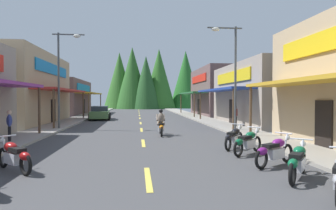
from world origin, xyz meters
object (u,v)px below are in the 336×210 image
at_px(motorcycle_parked_right_2, 298,161).
at_px(rider_cruising_lead, 161,124).
at_px(motorcycle_parked_right_4, 248,142).
at_px(streetlamp_right, 230,65).
at_px(streetlamp_left, 63,67).
at_px(motorcycle_parked_right_3, 274,151).
at_px(pedestrian_by_shop, 9,124).
at_px(motorcycle_parked_right_5, 234,137).
at_px(motorcycle_parked_left_2, 14,155).
at_px(parked_car_curbside, 100,113).
at_px(pedestrian_browsing, 235,115).

bearing_deg(motorcycle_parked_right_2, rider_cruising_lead, 56.85).
distance_m(motorcycle_parked_right_4, rider_cruising_lead, 6.74).
bearing_deg(motorcycle_parked_right_4, streetlamp_right, 36.84).
relative_size(streetlamp_left, motorcycle_parked_right_4, 3.99).
relative_size(streetlamp_right, motorcycle_parked_right_3, 3.53).
distance_m(motorcycle_parked_right_3, pedestrian_by_shop, 12.05).
distance_m(motorcycle_parked_right_3, motorcycle_parked_right_4, 1.96).
distance_m(motorcycle_parked_right_5, pedestrian_by_shop, 10.65).
xyz_separation_m(streetlamp_left, rider_cruising_lead, (6.48, -3.82, -3.68)).
distance_m(streetlamp_right, motorcycle_parked_left_2, 12.97).
bearing_deg(motorcycle_parked_right_4, pedestrian_by_shop, 118.91).
relative_size(rider_cruising_lead, parked_car_curbside, 0.49).
height_order(streetlamp_left, parked_car_curbside, streetlamp_left).
relative_size(streetlamp_right, motorcycle_parked_right_5, 3.78).
distance_m(streetlamp_left, motorcycle_parked_right_2, 16.80).
bearing_deg(pedestrian_by_shop, motorcycle_parked_right_3, -51.85).
bearing_deg(motorcycle_parked_left_2, motorcycle_parked_right_2, -146.90).
bearing_deg(motorcycle_parked_right_5, streetlamp_right, 21.96).
relative_size(streetlamp_left, motorcycle_parked_right_3, 3.61).
xyz_separation_m(motorcycle_parked_right_4, pedestrian_browsing, (3.06, 10.15, 0.45)).
distance_m(motorcycle_parked_right_4, pedestrian_browsing, 10.61).
xyz_separation_m(motorcycle_parked_right_3, parked_car_curbside, (-8.20, 21.40, 0.20)).
bearing_deg(streetlamp_left, rider_cruising_lead, -30.54).
xyz_separation_m(streetlamp_left, streetlamp_right, (10.77, -3.54, -0.08)).
relative_size(streetlamp_right, motorcycle_parked_right_2, 3.85).
bearing_deg(motorcycle_parked_right_5, motorcycle_parked_right_4, -137.92).
bearing_deg(parked_car_curbside, pedestrian_by_shop, 167.96).
bearing_deg(motorcycle_parked_right_4, pedestrian_browsing, 32.44).
distance_m(rider_cruising_lead, pedestrian_browsing, 7.21).
xyz_separation_m(streetlamp_right, motorcycle_parked_right_3, (-1.28, -8.32, -3.76)).
height_order(motorcycle_parked_right_4, pedestrian_by_shop, pedestrian_by_shop).
height_order(streetlamp_left, pedestrian_browsing, streetlamp_left).
bearing_deg(motorcycle_parked_right_3, streetlamp_right, 48.92).
distance_m(streetlamp_right, pedestrian_by_shop, 12.53).
bearing_deg(streetlamp_right, streetlamp_left, 161.79).
distance_m(motorcycle_parked_right_4, motorcycle_parked_right_5, 1.35).
relative_size(motorcycle_parked_right_4, rider_cruising_lead, 0.79).
relative_size(streetlamp_left, pedestrian_browsing, 4.14).
bearing_deg(motorcycle_parked_right_5, rider_cruising_lead, 69.09).
height_order(streetlamp_left, motorcycle_parked_left_2, streetlamp_left).
xyz_separation_m(motorcycle_parked_right_3, pedestrian_by_shop, (-10.54, 5.82, 0.45)).
distance_m(pedestrian_by_shop, pedestrian_browsing, 14.88).
height_order(pedestrian_browsing, parked_car_curbside, pedestrian_browsing).
height_order(streetlamp_left, streetlamp_right, streetlamp_left).
height_order(motorcycle_parked_right_3, motorcycle_parked_right_4, same).
xyz_separation_m(pedestrian_by_shop, pedestrian_browsing, (13.48, 6.29, 0.00)).
bearing_deg(motorcycle_parked_left_2, pedestrian_browsing, -87.73).
height_order(streetlamp_right, rider_cruising_lead, streetlamp_right).
relative_size(streetlamp_left, pedestrian_by_shop, 4.14).
bearing_deg(motorcycle_parked_right_4, motorcycle_parked_left_2, 152.39).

